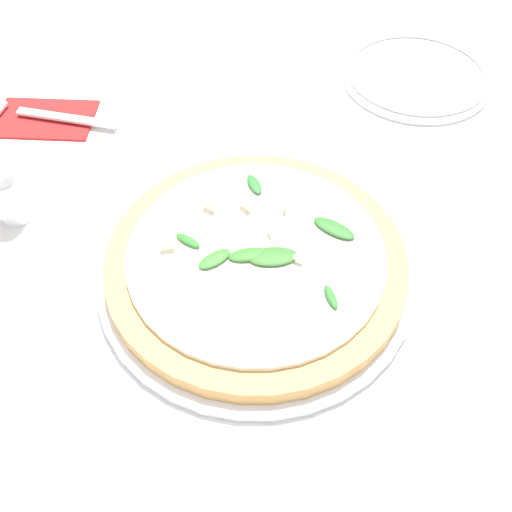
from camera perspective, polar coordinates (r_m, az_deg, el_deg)
The scene contains 6 objects.
ground_plane at distance 0.61m, azimuth 1.99°, elevation -1.08°, with size 6.00×6.00×0.00m, color silver.
pizza_arugula_main at distance 0.59m, azimuth 0.01°, elevation -0.80°, with size 0.32×0.32×0.05m.
napkin at distance 0.83m, azimuth -19.48°, elevation 12.30°, with size 0.14×0.11×0.01m.
fork at distance 0.83m, azimuth -20.05°, elevation 12.61°, with size 0.21×0.03×0.00m.
side_plate_white at distance 0.88m, azimuth 15.05°, elevation 16.35°, with size 0.20×0.20×0.02m.
shaker_pepper at distance 0.69m, azimuth -22.54°, elevation 5.36°, with size 0.03×0.03×0.07m.
Camera 1 is at (-0.09, 0.37, 0.48)m, focal length 42.00 mm.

